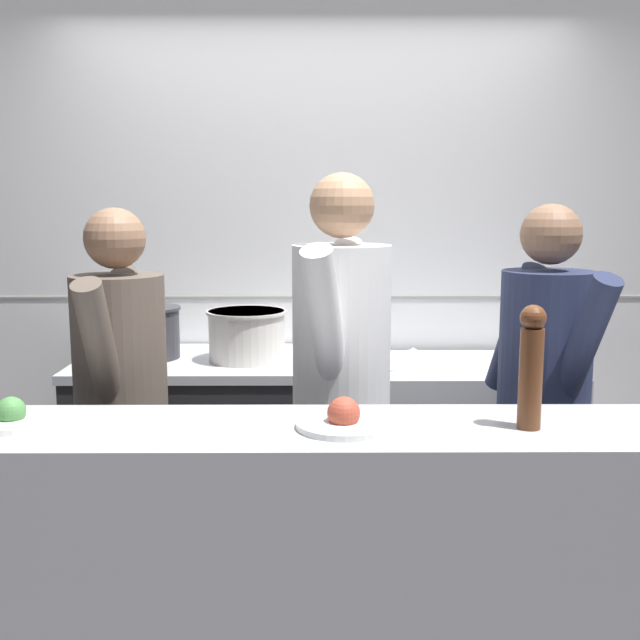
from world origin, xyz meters
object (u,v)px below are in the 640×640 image
oven_range (198,455)px  chef_sous (342,388)px  stock_pot (148,331)px  sauce_pot (248,334)px  chefs_knife (380,370)px  pepper_mill (533,365)px  chef_line (544,403)px  chef_head_cook (123,408)px  plated_dish_main (13,418)px  plated_dish_appetiser (345,420)px  mixing_bowl_steel (414,357)px

oven_range → chef_sous: (0.64, -0.72, 0.50)m
stock_pot → sauce_pot: bearing=-7.1°
chefs_knife → pepper_mill: 1.27m
sauce_pot → chef_line: size_ratio=0.22×
chef_head_cook → chef_line: size_ratio=0.99×
oven_range → plated_dish_main: size_ratio=4.46×
stock_pot → sauce_pot: (0.46, -0.06, -0.00)m
plated_dish_appetiser → pepper_mill: bearing=-0.8°
chef_line → chefs_knife: bearing=115.0°
oven_range → mixing_bowl_steel: 1.10m
plated_dish_main → chef_line: (1.68, 0.59, -0.12)m
oven_range → plated_dish_appetiser: bearing=-64.8°
mixing_bowl_steel → stock_pot: bearing=177.3°
plated_dish_appetiser → chef_line: chef_line is taller
mixing_bowl_steel → plated_dish_appetiser: plated_dish_appetiser is taller
oven_range → stock_pot: bearing=176.7°
pepper_mill → plated_dish_appetiser: bearing=179.2°
sauce_pot → mixing_bowl_steel: (0.75, 0.00, -0.10)m
chef_head_cook → pepper_mill: bearing=-22.3°
plated_dish_main → chef_line: size_ratio=0.15×
chef_line → sauce_pot: bearing=130.8°
plated_dish_main → plated_dish_appetiser: size_ratio=0.89×
chef_sous → plated_dish_appetiser: bearing=-75.3°
sauce_pot → chef_sous: (0.40, -0.67, -0.08)m
oven_range → sauce_pot: size_ratio=2.92×
mixing_bowl_steel → plated_dish_appetiser: 1.34m
plated_dish_appetiser → chef_head_cook: bearing=142.5°
chefs_knife → plated_dish_main: size_ratio=1.65×
chef_sous → plated_dish_main: bearing=-132.3°
mixing_bowl_steel → chefs_knife: size_ratio=0.74×
chef_head_cook → mixing_bowl_steel: bearing=34.5°
plated_dish_main → pepper_mill: 1.45m
oven_range → plated_dish_appetiser: plated_dish_appetiser is taller
mixing_bowl_steel → oven_range: bearing=177.4°
sauce_pot → mixing_bowl_steel: size_ratio=1.26×
sauce_pot → pepper_mill: 1.58m
plated_dish_main → sauce_pot: bearing=66.4°
sauce_pot → pepper_mill: size_ratio=1.04×
stock_pot → plated_dish_main: (-0.09, -1.31, -0.02)m
oven_range → chefs_knife: bearing=-9.6°
stock_pot → chef_head_cook: 0.78m
stock_pot → chef_sous: chef_sous is taller
stock_pot → pepper_mill: 1.92m
stock_pot → plated_dish_appetiser: stock_pot is taller
sauce_pot → chefs_knife: size_ratio=0.93×
chefs_knife → chef_head_cook: size_ratio=0.24×
chefs_knife → chef_head_cook: (-0.97, -0.60, -0.00)m
chefs_knife → oven_range: bearing=170.4°
stock_pot → mixing_bowl_steel: (1.20, -0.06, -0.11)m
plated_dish_main → chef_sous: bearing=31.7°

